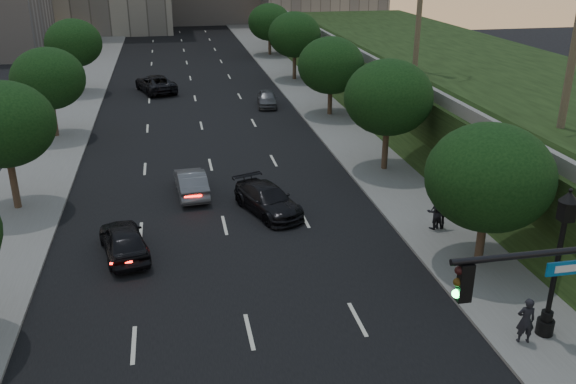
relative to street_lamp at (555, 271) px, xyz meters
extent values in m
cube|color=black|center=(-10.08, 27.26, -2.62)|extent=(16.00, 140.00, 0.02)
cube|color=slate|center=(0.17, 27.26, -2.56)|extent=(4.50, 140.00, 0.15)
cube|color=slate|center=(-20.33, 27.26, -2.56)|extent=(4.50, 140.00, 0.15)
cube|color=black|center=(11.92, 25.26, -0.63)|extent=(18.00, 90.00, 4.00)
cube|color=slate|center=(3.42, 25.26, 1.72)|extent=(0.35, 90.00, 0.70)
cylinder|color=#38281C|center=(0.22, 5.26, -1.20)|extent=(0.36, 0.36, 2.86)
ellipsoid|color=black|center=(0.22, 5.26, 1.40)|extent=(5.20, 5.20, 4.42)
cylinder|color=#38281C|center=(0.22, 17.26, -1.03)|extent=(0.36, 0.36, 3.21)
ellipsoid|color=black|center=(0.22, 17.26, 1.89)|extent=(5.20, 5.20, 4.42)
cylinder|color=#38281C|center=(0.22, 30.26, -1.20)|extent=(0.36, 0.36, 2.86)
ellipsoid|color=black|center=(0.22, 30.26, 1.40)|extent=(5.20, 5.20, 4.42)
cylinder|color=#38281C|center=(0.22, 44.26, -1.03)|extent=(0.36, 0.36, 3.21)
ellipsoid|color=black|center=(0.22, 44.26, 1.89)|extent=(5.20, 5.20, 4.42)
cylinder|color=#38281C|center=(0.22, 59.26, -1.20)|extent=(0.36, 0.36, 2.86)
ellipsoid|color=black|center=(0.22, 59.26, 1.40)|extent=(5.20, 5.20, 4.42)
cylinder|color=#38281C|center=(-20.38, 15.26, -1.01)|extent=(0.36, 0.36, 3.26)
ellipsoid|color=black|center=(-20.38, 15.26, 1.95)|extent=(5.00, 5.00, 4.25)
cylinder|color=#38281C|center=(-20.38, 28.26, -1.14)|extent=(0.36, 0.36, 2.99)
ellipsoid|color=black|center=(-20.38, 28.26, 1.58)|extent=(5.00, 5.00, 4.25)
cylinder|color=#38281C|center=(-20.38, 42.26, -1.01)|extent=(0.36, 0.36, 3.26)
ellipsoid|color=black|center=(-20.38, 42.26, 1.95)|extent=(5.00, 5.00, 4.25)
cylinder|color=black|center=(-3.75, -4.92, 3.67)|extent=(5.40, 0.16, 0.16)
cube|color=black|center=(-6.05, -4.92, 3.12)|extent=(0.32, 0.22, 0.95)
sphere|color=black|center=(-6.23, -4.92, 3.45)|extent=(0.20, 0.20, 0.20)
sphere|color=#3F2B0A|center=(-6.23, -4.92, 3.15)|extent=(0.20, 0.20, 0.20)
sphere|color=#19F24C|center=(-6.23, -4.92, 2.85)|extent=(0.20, 0.20, 0.20)
cube|color=#0C5E9C|center=(-3.35, -4.92, 3.22)|extent=(1.40, 0.05, 0.35)
cylinder|color=black|center=(0.00, 0.00, -2.28)|extent=(0.60, 0.60, 0.70)
cylinder|color=black|center=(0.00, 0.00, -1.78)|extent=(0.40, 0.40, 0.40)
cylinder|color=black|center=(0.00, 0.00, 0.17)|extent=(0.18, 0.18, 3.60)
cube|color=black|center=(0.00, 0.00, 2.22)|extent=(0.42, 0.42, 0.70)
cone|color=black|center=(0.00, 0.00, 2.72)|extent=(0.64, 0.64, 0.35)
sphere|color=black|center=(0.00, 0.00, 2.92)|extent=(0.14, 0.14, 0.14)
imported|color=black|center=(-14.69, 9.07, -1.88)|extent=(2.66, 4.68, 1.50)
imported|color=#57595E|center=(-11.46, 15.62, -1.92)|extent=(1.84, 4.44, 1.43)
imported|color=black|center=(-13.49, 41.55, -1.82)|extent=(4.26, 6.37, 1.62)
imported|color=black|center=(-7.73, 12.44, -1.93)|extent=(3.52, 5.24, 1.41)
imported|color=#4D4F53|center=(-4.22, 34.25, -1.96)|extent=(2.01, 4.09, 1.34)
imported|color=black|center=(-0.99, -0.28, -1.63)|extent=(0.69, 0.52, 1.70)
imported|color=black|center=(-0.28, 8.74, -1.62)|extent=(0.87, 0.68, 1.74)
imported|color=black|center=(0.01, 8.68, -1.60)|extent=(1.11, 0.64, 1.77)
camera|label=1|loc=(-12.22, -15.79, 10.14)|focal=38.00mm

